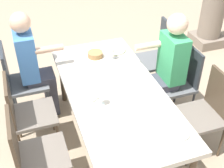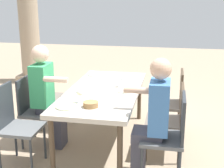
{
  "view_description": "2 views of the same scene",
  "coord_description": "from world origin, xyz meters",
  "px_view_note": "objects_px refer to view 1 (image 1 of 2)",
  "views": [
    {
      "loc": [
        2.23,
        -0.79,
        2.54
      ],
      "look_at": [
        0.01,
        -0.03,
        0.82
      ],
      "focal_mm": 48.55,
      "sensor_mm": 36.0,
      "label": 1
    },
    {
      "loc": [
        -3.86,
        -0.86,
        1.94
      ],
      "look_at": [
        0.1,
        -0.09,
        0.79
      ],
      "focal_mm": 51.27,
      "sensor_mm": 36.0,
      "label": 2
    }
  ],
  "objects_px": {
    "chair_west_south": "(19,79)",
    "diner_man_white": "(167,67)",
    "chair_mid_north": "(179,79)",
    "plate_2": "(175,131)",
    "plate_1": "(86,95)",
    "bread_basket": "(95,55)",
    "plate_0": "(115,50)",
    "chair_east_south": "(32,152)",
    "wine_glass_1": "(101,95)",
    "wine_glass_0": "(111,50)",
    "chair_west_north": "(159,54)",
    "dining_table": "(114,94)",
    "diner_woman_green": "(34,64)",
    "chair_east_north": "(208,110)",
    "chair_mid_south": "(25,111)"
  },
  "relations": [
    {
      "from": "chair_mid_north",
      "to": "chair_east_south",
      "type": "bearing_deg",
      "value": -71.65
    },
    {
      "from": "chair_mid_north",
      "to": "chair_east_south",
      "type": "height_order",
      "value": "chair_east_south"
    },
    {
      "from": "bread_basket",
      "to": "chair_west_south",
      "type": "bearing_deg",
      "value": -97.2
    },
    {
      "from": "diner_woman_green",
      "to": "diner_man_white",
      "type": "height_order",
      "value": "diner_woman_green"
    },
    {
      "from": "diner_man_white",
      "to": "plate_0",
      "type": "bearing_deg",
      "value": -138.65
    },
    {
      "from": "chair_west_north",
      "to": "chair_west_south",
      "type": "bearing_deg",
      "value": -90.0
    },
    {
      "from": "dining_table",
      "to": "chair_west_south",
      "type": "distance_m",
      "value": 1.17
    },
    {
      "from": "chair_west_north",
      "to": "chair_mid_north",
      "type": "xyz_separation_m",
      "value": [
        0.55,
        -0.0,
        -0.02
      ]
    },
    {
      "from": "chair_mid_north",
      "to": "plate_2",
      "type": "relative_size",
      "value": 3.69
    },
    {
      "from": "chair_west_south",
      "to": "diner_man_white",
      "type": "bearing_deg",
      "value": 70.82
    },
    {
      "from": "bread_basket",
      "to": "plate_1",
      "type": "bearing_deg",
      "value": -23.3
    },
    {
      "from": "plate_1",
      "to": "diner_woman_green",
      "type": "bearing_deg",
      "value": -152.47
    },
    {
      "from": "chair_east_south",
      "to": "diner_woman_green",
      "type": "xyz_separation_m",
      "value": [
        -1.12,
        0.19,
        0.18
      ]
    },
    {
      "from": "chair_east_south",
      "to": "wine_glass_0",
      "type": "height_order",
      "value": "chair_east_south"
    },
    {
      "from": "chair_mid_south",
      "to": "wine_glass_0",
      "type": "height_order",
      "value": "chair_mid_south"
    },
    {
      "from": "chair_mid_north",
      "to": "chair_east_north",
      "type": "height_order",
      "value": "chair_east_north"
    },
    {
      "from": "plate_0",
      "to": "diner_man_white",
      "type": "bearing_deg",
      "value": 41.35
    },
    {
      "from": "dining_table",
      "to": "chair_west_north",
      "type": "xyz_separation_m",
      "value": [
        -0.77,
        0.88,
        -0.13
      ]
    },
    {
      "from": "chair_west_south",
      "to": "bread_basket",
      "type": "bearing_deg",
      "value": 82.8
    },
    {
      "from": "chair_west_north",
      "to": "diner_woman_green",
      "type": "bearing_deg",
      "value": -89.9
    },
    {
      "from": "chair_west_south",
      "to": "plate_0",
      "type": "height_order",
      "value": "chair_west_south"
    },
    {
      "from": "diner_man_white",
      "to": "chair_west_north",
      "type": "bearing_deg",
      "value": 160.9
    },
    {
      "from": "bread_basket",
      "to": "wine_glass_1",
      "type": "bearing_deg",
      "value": -12.52
    },
    {
      "from": "diner_man_white",
      "to": "plate_0",
      "type": "relative_size",
      "value": 5.17
    },
    {
      "from": "chair_west_north",
      "to": "diner_man_white",
      "type": "distance_m",
      "value": 0.6
    },
    {
      "from": "wine_glass_0",
      "to": "plate_1",
      "type": "height_order",
      "value": "wine_glass_0"
    },
    {
      "from": "diner_man_white",
      "to": "plate_2",
      "type": "height_order",
      "value": "diner_man_white"
    },
    {
      "from": "wine_glass_1",
      "to": "chair_east_north",
      "type": "bearing_deg",
      "value": 79.97
    },
    {
      "from": "diner_woman_green",
      "to": "chair_west_north",
      "type": "bearing_deg",
      "value": 90.1
    },
    {
      "from": "dining_table",
      "to": "chair_west_south",
      "type": "bearing_deg",
      "value": -131.25
    },
    {
      "from": "plate_1",
      "to": "bread_basket",
      "type": "distance_m",
      "value": 0.72
    },
    {
      "from": "chair_west_north",
      "to": "wine_glass_1",
      "type": "bearing_deg",
      "value": -48.61
    },
    {
      "from": "chair_west_south",
      "to": "plate_1",
      "type": "xyz_separation_m",
      "value": [
        0.77,
        0.59,
        0.19
      ]
    },
    {
      "from": "chair_mid_south",
      "to": "diner_man_white",
      "type": "relative_size",
      "value": 0.68
    },
    {
      "from": "chair_west_north",
      "to": "chair_east_south",
      "type": "distance_m",
      "value": 2.08
    },
    {
      "from": "wine_glass_1",
      "to": "bread_basket",
      "type": "height_order",
      "value": "wine_glass_1"
    },
    {
      "from": "bread_basket",
      "to": "chair_mid_south",
      "type": "bearing_deg",
      "value": -63.29
    },
    {
      "from": "chair_east_north",
      "to": "bread_basket",
      "type": "height_order",
      "value": "chair_east_north"
    },
    {
      "from": "diner_woman_green",
      "to": "plate_1",
      "type": "relative_size",
      "value": 5.13
    },
    {
      "from": "plate_2",
      "to": "bread_basket",
      "type": "bearing_deg",
      "value": -168.25
    },
    {
      "from": "chair_east_south",
      "to": "plate_2",
      "type": "bearing_deg",
      "value": 73.0
    },
    {
      "from": "chair_east_south",
      "to": "plate_0",
      "type": "bearing_deg",
      "value": 133.54
    },
    {
      "from": "dining_table",
      "to": "wine_glass_1",
      "type": "relative_size",
      "value": 13.08
    },
    {
      "from": "chair_mid_north",
      "to": "wine_glass_1",
      "type": "xyz_separation_m",
      "value": [
        0.39,
        -1.06,
        0.32
      ]
    },
    {
      "from": "plate_0",
      "to": "bread_basket",
      "type": "xyz_separation_m",
      "value": [
        0.06,
        -0.26,
        0.02
      ]
    },
    {
      "from": "plate_0",
      "to": "bread_basket",
      "type": "height_order",
      "value": "bread_basket"
    },
    {
      "from": "plate_0",
      "to": "bread_basket",
      "type": "bearing_deg",
      "value": -77.46
    },
    {
      "from": "chair_mid_south",
      "to": "chair_east_north",
      "type": "relative_size",
      "value": 0.99
    },
    {
      "from": "diner_man_white",
      "to": "plate_2",
      "type": "distance_m",
      "value": 1.02
    },
    {
      "from": "chair_east_north",
      "to": "bread_basket",
      "type": "relative_size",
      "value": 5.37
    }
  ]
}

